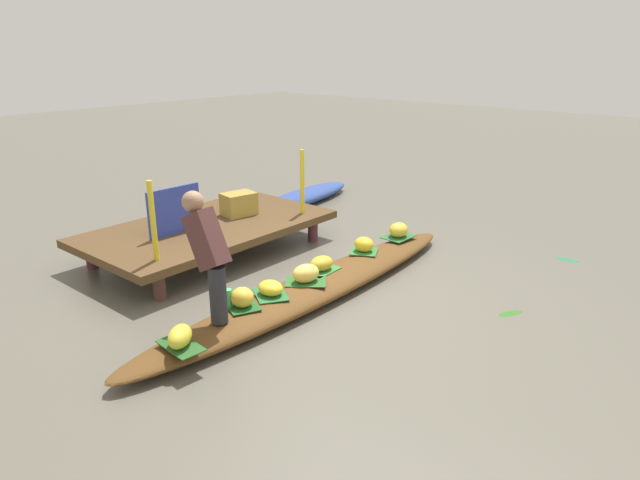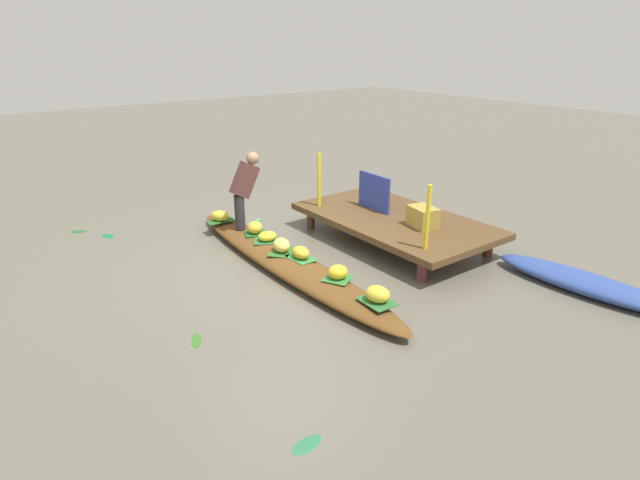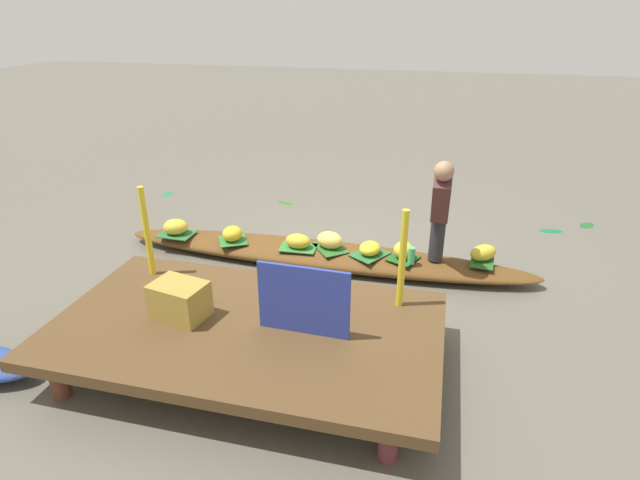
# 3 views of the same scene
# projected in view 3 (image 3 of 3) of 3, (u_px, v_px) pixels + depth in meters

# --- Properties ---
(canal_water) EXTENTS (40.00, 40.00, 0.00)m
(canal_water) POSITION_uv_depth(u_px,v_px,m) (321.00, 263.00, 6.10)
(canal_water) COLOR #5E5A4D
(canal_water) RESTS_ON ground
(dock_platform) EXTENTS (3.20, 1.80, 0.41)m
(dock_platform) POSITION_uv_depth(u_px,v_px,m) (246.00, 329.00, 4.24)
(dock_platform) COLOR #533A20
(dock_platform) RESTS_ON ground
(vendor_boat) EXTENTS (5.00, 0.74, 0.21)m
(vendor_boat) POSITION_uv_depth(u_px,v_px,m) (321.00, 255.00, 6.05)
(vendor_boat) COLOR brown
(vendor_boat) RESTS_ON ground
(leaf_mat_0) EXTENTS (0.44, 0.44, 0.01)m
(leaf_mat_0) POSITION_uv_depth(u_px,v_px,m) (233.00, 241.00, 6.15)
(leaf_mat_0) COLOR #2F7330
(leaf_mat_0) RESTS_ON vendor_boat
(banana_bunch_0) EXTENTS (0.28, 0.29, 0.18)m
(banana_bunch_0) POSITION_uv_depth(u_px,v_px,m) (232.00, 234.00, 6.11)
(banana_bunch_0) COLOR yellow
(banana_bunch_0) RESTS_ON vendor_boat
(leaf_mat_1) EXTENTS (0.50, 0.53, 0.01)m
(leaf_mat_1) POSITION_uv_depth(u_px,v_px,m) (330.00, 248.00, 5.97)
(leaf_mat_1) COLOR #2A6026
(leaf_mat_1) RESTS_ON vendor_boat
(banana_bunch_1) EXTENTS (0.36, 0.30, 0.20)m
(banana_bunch_1) POSITION_uv_depth(u_px,v_px,m) (330.00, 240.00, 5.92)
(banana_bunch_1) COLOR #F8CE58
(banana_bunch_1) RESTS_ON vendor_boat
(leaf_mat_2) EXTENTS (0.39, 0.41, 0.01)m
(leaf_mat_2) POSITION_uv_depth(u_px,v_px,m) (403.00, 258.00, 5.72)
(leaf_mat_2) COLOR #1C5621
(leaf_mat_2) RESTS_ON vendor_boat
(banana_bunch_2) EXTENTS (0.30, 0.30, 0.20)m
(banana_bunch_2) POSITION_uv_depth(u_px,v_px,m) (404.00, 250.00, 5.68)
(banana_bunch_2) COLOR yellow
(banana_bunch_2) RESTS_ON vendor_boat
(leaf_mat_3) EXTENTS (0.43, 0.30, 0.01)m
(leaf_mat_3) POSITION_uv_depth(u_px,v_px,m) (298.00, 248.00, 5.97)
(leaf_mat_3) COLOR #337C35
(leaf_mat_3) RESTS_ON vendor_boat
(banana_bunch_3) EXTENTS (0.32, 0.25, 0.17)m
(banana_bunch_3) POSITION_uv_depth(u_px,v_px,m) (298.00, 241.00, 5.93)
(banana_bunch_3) COLOR gold
(banana_bunch_3) RESTS_ON vendor_boat
(leaf_mat_4) EXTENTS (0.47, 0.50, 0.01)m
(leaf_mat_4) POSITION_uv_depth(u_px,v_px,m) (370.00, 254.00, 5.81)
(leaf_mat_4) COLOR #276732
(leaf_mat_4) RESTS_ON vendor_boat
(banana_bunch_4) EXTENTS (0.28, 0.32, 0.15)m
(banana_bunch_4) POSITION_uv_depth(u_px,v_px,m) (370.00, 248.00, 5.78)
(banana_bunch_4) COLOR yellow
(banana_bunch_4) RESTS_ON vendor_boat
(leaf_mat_5) EXTENTS (0.29, 0.47, 0.01)m
(leaf_mat_5) POSITION_uv_depth(u_px,v_px,m) (482.00, 260.00, 5.68)
(leaf_mat_5) COLOR #255621
(leaf_mat_5) RESTS_ON vendor_boat
(banana_bunch_5) EXTENTS (0.37, 0.34, 0.18)m
(banana_bunch_5) POSITION_uv_depth(u_px,v_px,m) (483.00, 253.00, 5.64)
(banana_bunch_5) COLOR gold
(banana_bunch_5) RESTS_ON vendor_boat
(leaf_mat_6) EXTENTS (0.43, 0.33, 0.01)m
(leaf_mat_6) POSITION_uv_depth(u_px,v_px,m) (177.00, 234.00, 6.33)
(leaf_mat_6) COLOR #296731
(leaf_mat_6) RESTS_ON vendor_boat
(banana_bunch_6) EXTENTS (0.36, 0.32, 0.19)m
(banana_bunch_6) POSITION_uv_depth(u_px,v_px,m) (176.00, 227.00, 6.29)
(banana_bunch_6) COLOR gold
(banana_bunch_6) RESTS_ON vendor_boat
(vendor_person) EXTENTS (0.20, 0.50, 1.20)m
(vendor_person) POSITION_uv_depth(u_px,v_px,m) (441.00, 205.00, 5.32)
(vendor_person) COLOR #28282D
(vendor_person) RESTS_ON vendor_boat
(water_bottle) EXTENTS (0.08, 0.08, 0.19)m
(water_bottle) POSITION_uv_depth(u_px,v_px,m) (411.00, 256.00, 5.58)
(water_bottle) COLOR #48B66A
(water_bottle) RESTS_ON vendor_boat
(market_banner) EXTENTS (0.74, 0.05, 0.59)m
(market_banner) POSITION_uv_depth(u_px,v_px,m) (304.00, 301.00, 3.98)
(market_banner) COLOR #2B3B9E
(market_banner) RESTS_ON dock_platform
(railing_post_west) EXTENTS (0.06, 0.06, 0.89)m
(railing_post_west) POSITION_uv_depth(u_px,v_px,m) (402.00, 259.00, 4.29)
(railing_post_west) COLOR yellow
(railing_post_west) RESTS_ON dock_platform
(railing_post_east) EXTENTS (0.06, 0.06, 0.89)m
(railing_post_east) POSITION_uv_depth(u_px,v_px,m) (147.00, 232.00, 4.81)
(railing_post_east) COLOR yellow
(railing_post_east) RESTS_ON dock_platform
(produce_crate) EXTENTS (0.49, 0.40, 0.31)m
(produce_crate) POSITION_uv_depth(u_px,v_px,m) (180.00, 300.00, 4.25)
(produce_crate) COLOR olive
(produce_crate) RESTS_ON dock_platform
(drifting_plant_0) EXTENTS (0.19, 0.32, 0.01)m
(drifting_plant_0) POSITION_uv_depth(u_px,v_px,m) (167.00, 194.00, 8.30)
(drifting_plant_0) COLOR #286E44
(drifting_plant_0) RESTS_ON ground
(drifting_plant_1) EXTENTS (0.32, 0.23, 0.01)m
(drifting_plant_1) POSITION_uv_depth(u_px,v_px,m) (285.00, 203.00, 7.93)
(drifting_plant_1) COLOR #2E671F
(drifting_plant_1) RESTS_ON ground
(drifting_plant_2) EXTENTS (0.33, 0.21, 0.01)m
(drifting_plant_2) POSITION_uv_depth(u_px,v_px,m) (551.00, 231.00, 6.94)
(drifting_plant_2) COLOR #146939
(drifting_plant_2) RESTS_ON ground
(drifting_plant_3) EXTENTS (0.29, 0.32, 0.01)m
(drifting_plant_3) POSITION_uv_depth(u_px,v_px,m) (587.00, 225.00, 7.12)
(drifting_plant_3) COLOR #235726
(drifting_plant_3) RESTS_ON ground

